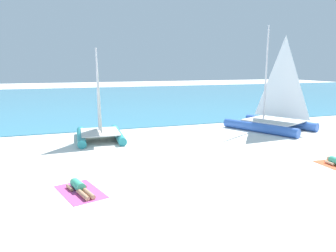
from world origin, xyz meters
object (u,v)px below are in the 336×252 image
sailboat_teal (100,127)px  sunbather_left (79,187)px  sailboat_blue (273,115)px  towel_left (80,192)px

sailboat_teal → sunbather_left: sailboat_teal is taller
sailboat_blue → sunbather_left: (-12.00, -6.33, -0.80)m
towel_left → sunbather_left: sunbather_left is taller
sailboat_blue → towel_left: bearing=-176.3°
sailboat_teal → sailboat_blue: bearing=-0.4°
sailboat_teal → sailboat_blue: (10.44, -0.66, 0.22)m
towel_left → sailboat_blue: bearing=28.1°
sailboat_teal → towel_left: bearing=-99.1°
towel_left → sunbather_left: 0.14m
sailboat_blue → sunbather_left: bearing=-176.6°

